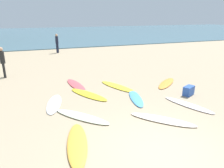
# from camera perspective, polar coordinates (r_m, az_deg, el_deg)

# --- Properties ---
(ground_plane) EXTENTS (120.00, 120.00, 0.00)m
(ground_plane) POSITION_cam_1_polar(r_m,az_deg,el_deg) (6.27, 13.52, -17.67)
(ground_plane) COLOR tan
(ocean_water) EXTENTS (120.00, 40.00, 0.08)m
(ocean_water) POSITION_cam_1_polar(r_m,az_deg,el_deg) (43.99, -16.43, 12.99)
(ocean_water) COLOR #426675
(ocean_water) RESTS_ON ground_plane
(surfboard_0) EXTENTS (1.47, 2.49, 0.07)m
(surfboard_0) POSITION_cam_1_polar(r_m,az_deg,el_deg) (11.03, 1.51, -0.67)
(surfboard_0) COLOR yellow
(surfboard_0) RESTS_ON ground_plane
(surfboard_1) EXTENTS (2.02, 1.85, 0.08)m
(surfboard_1) POSITION_cam_1_polar(r_m,az_deg,el_deg) (11.93, 14.56, 0.22)
(surfboard_1) COLOR orange
(surfboard_1) RESTS_ON ground_plane
(surfboard_2) EXTENTS (0.93, 2.41, 0.07)m
(surfboard_2) POSITION_cam_1_polar(r_m,az_deg,el_deg) (11.45, -9.78, -0.23)
(surfboard_2) COLOR #E55159
(surfboard_2) RESTS_ON ground_plane
(surfboard_3) EXTENTS (1.94, 2.13, 0.08)m
(surfboard_3) POSITION_cam_1_polar(r_m,az_deg,el_deg) (7.95, -8.26, -8.75)
(surfboard_3) COLOR #E6EDC7
(surfboard_3) RESTS_ON ground_plane
(surfboard_4) EXTENTS (0.96, 2.10, 0.07)m
(surfboard_4) POSITION_cam_1_polar(r_m,az_deg,el_deg) (9.59, 6.49, -3.81)
(surfboard_4) COLOR #50A0E2
(surfboard_4) RESTS_ON ground_plane
(surfboard_5) EXTENTS (2.06, 2.06, 0.08)m
(surfboard_5) POSITION_cam_1_polar(r_m,az_deg,el_deg) (7.87, 13.51, -9.39)
(surfboard_5) COLOR silver
(surfboard_5) RESTS_ON ground_plane
(surfboard_6) EXTENTS (1.23, 2.28, 0.07)m
(surfboard_6) POSITION_cam_1_polar(r_m,az_deg,el_deg) (9.40, 19.99, -5.33)
(surfboard_6) COLOR white
(surfboard_6) RESTS_ON ground_plane
(surfboard_7) EXTENTS (0.99, 2.16, 0.06)m
(surfboard_7) POSITION_cam_1_polar(r_m,az_deg,el_deg) (9.28, -15.46, -5.19)
(surfboard_7) COLOR white
(surfboard_7) RESTS_ON ground_plane
(surfboard_8) EXTENTS (1.65, 2.37, 0.07)m
(surfboard_8) POSITION_cam_1_polar(r_m,az_deg,el_deg) (10.01, -6.45, -2.84)
(surfboard_8) COLOR yellow
(surfboard_8) RESTS_ON ground_plane
(surfboard_9) EXTENTS (0.98, 2.41, 0.09)m
(surfboard_9) POSITION_cam_1_polar(r_m,az_deg,el_deg) (6.47, -9.42, -15.70)
(surfboard_9) COLOR gold
(surfboard_9) RESTS_ON ground_plane
(beachgoer_near) EXTENTS (0.39, 0.39, 1.85)m
(beachgoer_near) POSITION_cam_1_polar(r_m,az_deg,el_deg) (21.59, -14.72, 10.92)
(beachgoer_near) COLOR #191E33
(beachgoer_near) RESTS_ON ground_plane
(beachgoer_mid) EXTENTS (0.31, 0.34, 1.83)m
(beachgoer_mid) POSITION_cam_1_polar(r_m,az_deg,el_deg) (14.08, -27.59, 5.64)
(beachgoer_mid) COLOR black
(beachgoer_mid) RESTS_ON ground_plane
(beach_cooler) EXTENTS (0.67, 0.55, 0.44)m
(beach_cooler) POSITION_cam_1_polar(r_m,az_deg,el_deg) (10.54, 20.09, -1.72)
(beach_cooler) COLOR #2D56B2
(beach_cooler) RESTS_ON ground_plane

